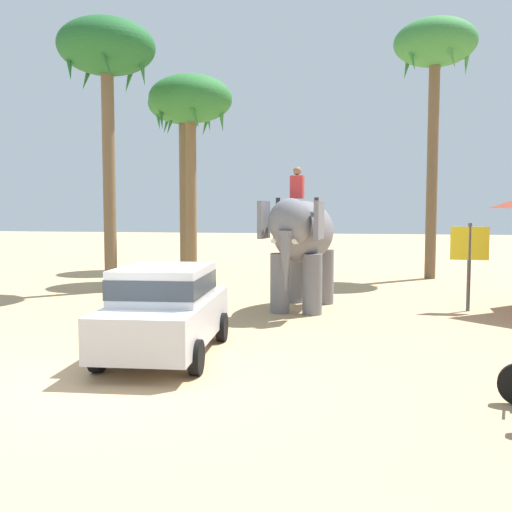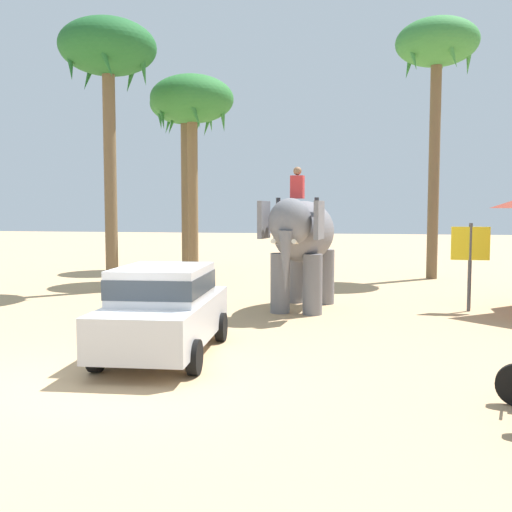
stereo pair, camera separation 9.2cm
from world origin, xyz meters
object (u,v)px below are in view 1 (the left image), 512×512
object	(u,v)px
palm_tree_far_back	(435,53)
palm_tree_near_hut	(107,56)
car_sedan_foreground	(166,307)
signboard_yellow	(469,249)
elephant_with_mahout	(302,238)
palm_tree_left_of_road	(183,110)
palm_tree_behind_elephant	(191,105)

from	to	relation	value
palm_tree_far_back	palm_tree_near_hut	bearing A→B (deg)	-152.12
car_sedan_foreground	signboard_yellow	bearing A→B (deg)	43.81
elephant_with_mahout	palm_tree_near_hut	xyz separation A→B (m)	(-6.75, 2.44, 5.82)
palm_tree_left_of_road	elephant_with_mahout	bearing A→B (deg)	-57.14
elephant_with_mahout	palm_tree_near_hut	size ratio (longest dim) A/B	0.44
signboard_yellow	palm_tree_far_back	bearing A→B (deg)	91.51
palm_tree_far_back	signboard_yellow	world-z (taller)	palm_tree_far_back
palm_tree_left_of_road	signboard_yellow	distance (m)	15.81
car_sedan_foreground	palm_tree_behind_elephant	bearing A→B (deg)	104.50
elephant_with_mahout	signboard_yellow	world-z (taller)	elephant_with_mahout
palm_tree_behind_elephant	palm_tree_left_of_road	distance (m)	4.68
car_sedan_foreground	palm_tree_far_back	world-z (taller)	palm_tree_far_back
palm_tree_far_back	signboard_yellow	bearing A→B (deg)	-88.49
car_sedan_foreground	palm_tree_near_hut	world-z (taller)	palm_tree_near_hut
palm_tree_near_hut	palm_tree_left_of_road	size ratio (longest dim) A/B	1.06
palm_tree_behind_elephant	signboard_yellow	xyz separation A→B (m)	(9.45, -5.36, -5.10)
palm_tree_behind_elephant	palm_tree_near_hut	size ratio (longest dim) A/B	0.88
palm_tree_behind_elephant	palm_tree_near_hut	world-z (taller)	palm_tree_near_hut
palm_tree_behind_elephant	palm_tree_left_of_road	bearing A→B (deg)	111.26
car_sedan_foreground	palm_tree_near_hut	bearing A→B (deg)	120.70
palm_tree_behind_elephant	palm_tree_far_back	bearing A→B (deg)	14.20
car_sedan_foreground	palm_tree_left_of_road	xyz separation A→B (m)	(-4.67, 15.89, 6.44)
car_sedan_foreground	palm_tree_near_hut	size ratio (longest dim) A/B	0.47
car_sedan_foreground	palm_tree_left_of_road	bearing A→B (deg)	106.39
palm_tree_behind_elephant	signboard_yellow	bearing A→B (deg)	-29.59
car_sedan_foreground	palm_tree_near_hut	distance (m)	11.63
palm_tree_left_of_road	signboard_yellow	world-z (taller)	palm_tree_left_of_road
car_sedan_foreground	palm_tree_behind_elephant	xyz separation A→B (m)	(-2.99, 11.56, 5.86)
elephant_with_mahout	palm_tree_far_back	bearing A→B (deg)	62.59
palm_tree_left_of_road	palm_tree_far_back	distance (m)	11.21
palm_tree_behind_elephant	signboard_yellow	size ratio (longest dim) A/B	3.29
palm_tree_near_hut	palm_tree_far_back	xyz separation A→B (m)	(11.04, 5.84, 1.07)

